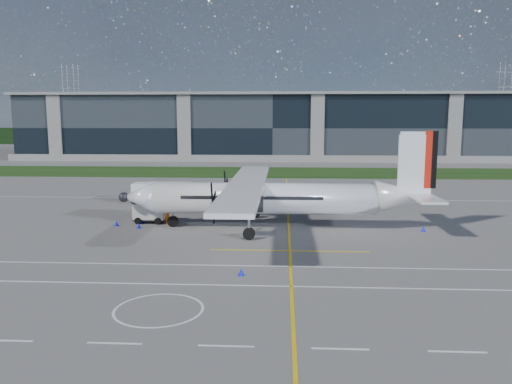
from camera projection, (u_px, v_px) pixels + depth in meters
ground at (268, 178)px, 83.16m from camera, size 400.00×400.00×0.00m
grass_strip at (270, 172)px, 91.06m from camera, size 400.00×18.00×0.04m
terminal_building at (273, 127)px, 121.54m from camera, size 120.00×20.00×15.00m
tree_line at (277, 136)px, 181.46m from camera, size 400.00×6.00×6.00m
pylon_west at (72, 104)px, 193.87m from camera, size 9.00×4.60×30.00m
pylon_east at (506, 103)px, 184.94m from camera, size 9.00×4.60×30.00m
yellow_taxiway_centerline at (288, 211)px, 53.38m from camera, size 0.20×70.00×0.01m
white_lane_line at (241, 285)px, 29.85m from camera, size 90.00×0.15×0.01m
turboprop_aircraft at (276, 180)px, 44.71m from camera, size 28.27×29.32×8.79m
fuel_tanker_truck at (158, 193)px, 57.50m from camera, size 7.06×2.29×2.65m
baggage_tug at (150, 213)px, 47.63m from camera, size 3.16×1.90×1.90m
ground_crew_person at (168, 213)px, 46.68m from camera, size 0.70×0.93×2.17m
safety_cone_tail at (423, 229)px, 43.92m from camera, size 0.36×0.36×0.50m
safety_cone_portwing at (241, 272)px, 31.70m from camera, size 0.36×0.36×0.50m
safety_cone_stbdwing at (254, 199)px, 60.07m from camera, size 0.36×0.36×0.50m
safety_cone_fwd at (116, 223)px, 46.24m from camera, size 0.36×0.36×0.50m
safety_cone_nose_port at (139, 226)px, 45.22m from camera, size 0.36×0.36×0.50m
safety_cone_nose_stbd at (143, 220)px, 47.50m from camera, size 0.36×0.36×0.50m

